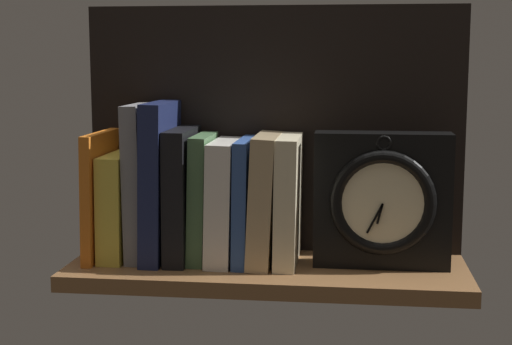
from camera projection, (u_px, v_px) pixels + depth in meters
ground_plane at (267, 272)px, 124.58cm from camera, size 64.08×22.35×2.50cm
back_panel at (274, 130)px, 131.69cm from camera, size 64.08×1.20×41.80cm
book_orange_pandolfini at (101, 195)px, 128.17cm from camera, size 2.07×16.09×20.97cm
book_yellow_seinlanguage at (119, 206)px, 128.05cm from camera, size 4.19×13.86×17.43cm
book_gray_chess at (140, 182)px, 127.00cm from camera, size 3.06×12.66×25.63cm
book_navy_bierce at (160, 181)px, 126.57cm from camera, size 3.91×15.86×26.05cm
book_black_skeptic at (182, 194)px, 126.43cm from camera, size 3.61×15.07×21.70cm
book_green_romantic at (202, 198)px, 126.09cm from camera, size 3.24×12.56×20.80cm
book_white_catcher at (224, 201)px, 125.72cm from camera, size 4.56×14.79×19.91cm
book_blue_modern at (245, 201)px, 125.28cm from camera, size 2.56×14.68×20.15cm
book_tan_shortstories at (265, 199)px, 124.83cm from camera, size 4.63×15.49×20.99cm
book_cream_twain at (288, 200)px, 124.37cm from camera, size 3.68×15.19×20.71cm
framed_clock at (382, 200)px, 121.56cm from camera, size 21.49×7.33×21.49cm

